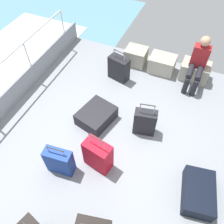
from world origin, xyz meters
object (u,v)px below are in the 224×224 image
object	(u,v)px
suitcase_0	(98,155)
suitcase_1	(96,116)
cargo_crate_2	(195,71)
passenger_seated	(198,62)
suitcase_7	(198,192)
cargo_crate_0	(136,56)
suitcase_6	(145,122)
suitcase_5	(119,68)
cargo_crate_1	(162,64)
suitcase_4	(60,161)

from	to	relation	value
suitcase_0	suitcase_1	bearing A→B (deg)	117.60
cargo_crate_2	passenger_seated	xyz separation A→B (m)	(0.00, -0.18, 0.38)
suitcase_1	suitcase_7	size ratio (longest dim) A/B	1.03
cargo_crate_0	suitcase_6	distance (m)	2.02
passenger_seated	suitcase_7	size ratio (longest dim) A/B	1.43
suitcase_7	suitcase_0	bearing A→B (deg)	-176.34
suitcase_0	suitcase_7	xyz separation A→B (m)	(1.63, 0.10, -0.17)
suitcase_0	suitcase_7	bearing A→B (deg)	3.66
cargo_crate_0	suitcase_1	size ratio (longest dim) A/B	0.66
cargo_crate_2	suitcase_6	distance (m)	1.95
suitcase_0	suitcase_5	world-z (taller)	suitcase_0
cargo_crate_1	suitcase_4	distance (m)	3.21
cargo_crate_2	passenger_seated	bearing A→B (deg)	-90.00
cargo_crate_2	suitcase_5	distance (m)	1.71
suitcase_4	suitcase_5	world-z (taller)	suitcase_5
cargo_crate_0	suitcase_0	bearing A→B (deg)	-83.43
suitcase_0	suitcase_7	size ratio (longest dim) A/B	1.06
cargo_crate_0	cargo_crate_2	bearing A→B (deg)	0.71
cargo_crate_0	suitcase_1	xyz separation A→B (m)	(-0.11, -1.96, -0.07)
cargo_crate_2	suitcase_4	distance (m)	3.52
cargo_crate_2	suitcase_6	world-z (taller)	suitcase_6
cargo_crate_1	suitcase_6	distance (m)	1.83
suitcase_0	suitcase_1	world-z (taller)	suitcase_0
cargo_crate_1	suitcase_5	size ratio (longest dim) A/B	0.83
suitcase_4	suitcase_6	xyz separation A→B (m)	(1.02, 1.27, 0.01)
passenger_seated	suitcase_0	world-z (taller)	passenger_seated
suitcase_1	suitcase_5	bearing A→B (deg)	92.65
cargo_crate_0	cargo_crate_2	xyz separation A→B (m)	(1.39, 0.02, -0.00)
passenger_seated	suitcase_4	world-z (taller)	passenger_seated
suitcase_0	suitcase_5	xyz separation A→B (m)	(-0.50, 2.14, -0.02)
cargo_crate_1	suitcase_1	xyz separation A→B (m)	(-0.76, -1.94, -0.06)
suitcase_0	suitcase_5	bearing A→B (deg)	103.08
cargo_crate_0	suitcase_4	bearing A→B (deg)	-93.85
suitcase_5	suitcase_7	size ratio (longest dim) A/B	0.95
cargo_crate_0	suitcase_0	distance (m)	2.82
suitcase_1	suitcase_5	xyz separation A→B (m)	(-0.06, 1.30, 0.15)
passenger_seated	suitcase_0	bearing A→B (deg)	-112.11
cargo_crate_1	suitcase_0	xyz separation A→B (m)	(-0.33, -2.77, 0.11)
suitcase_5	suitcase_4	bearing A→B (deg)	-90.82
suitcase_4	suitcase_5	distance (m)	2.46
suitcase_7	suitcase_5	bearing A→B (deg)	136.33
suitcase_5	cargo_crate_1	bearing A→B (deg)	37.63
cargo_crate_1	suitcase_7	bearing A→B (deg)	-63.91
suitcase_5	suitcase_7	xyz separation A→B (m)	(2.13, -2.03, -0.15)
cargo_crate_1	cargo_crate_2	size ratio (longest dim) A/B	0.94
suitcase_1	suitcase_6	size ratio (longest dim) A/B	1.05
passenger_seated	suitcase_7	bearing A→B (deg)	-77.40
cargo_crate_0	suitcase_1	world-z (taller)	cargo_crate_0
cargo_crate_0	cargo_crate_2	world-z (taller)	cargo_crate_0
suitcase_7	cargo_crate_2	bearing A→B (deg)	101.77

